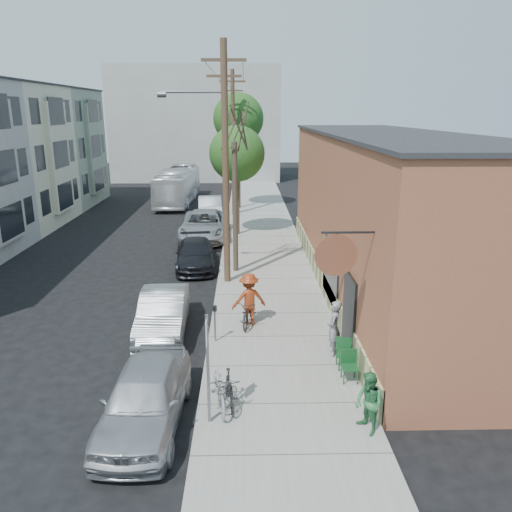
{
  "coord_description": "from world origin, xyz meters",
  "views": [
    {
      "loc": [
        3.25,
        -15.29,
        7.43
      ],
      "look_at": [
        3.7,
        5.01,
        1.5
      ],
      "focal_mm": 35.0,
      "sensor_mm": 36.0,
      "label": 1
    }
  ],
  "objects_px": {
    "parked_bike_b": "(220,388)",
    "car_1": "(163,313)",
    "parked_bike_a": "(230,389)",
    "tree_leafy_far": "(238,119)",
    "car_2": "(195,254)",
    "car_3": "(204,225)",
    "parking_meter_near": "(215,317)",
    "patron_green": "(369,403)",
    "car_4": "(210,208)",
    "tree_leafy_mid": "(237,154)",
    "utility_pole_near": "(224,161)",
    "patio_chair_a": "(345,354)",
    "sign_post": "(208,359)",
    "cyclist": "(249,299)",
    "tree_bare": "(235,208)",
    "bus": "(178,186)",
    "patron_grey": "(334,328)",
    "parking_meter_far": "(226,237)",
    "patio_chair_b": "(350,367)",
    "car_0": "(145,397)"
  },
  "relations": [
    {
      "from": "patio_chair_b",
      "to": "car_4",
      "type": "distance_m",
      "value": 23.35
    },
    {
      "from": "patron_green",
      "to": "bus",
      "type": "xyz_separation_m",
      "value": [
        -8.4,
        31.49,
        0.52
      ]
    },
    {
      "from": "car_2",
      "to": "car_4",
      "type": "xyz_separation_m",
      "value": [
        -0.03,
        11.55,
        0.1
      ]
    },
    {
      "from": "car_3",
      "to": "sign_post",
      "type": "bearing_deg",
      "value": -85.61
    },
    {
      "from": "tree_leafy_far",
      "to": "patio_chair_a",
      "type": "bearing_deg",
      "value": -82.51
    },
    {
      "from": "parked_bike_a",
      "to": "car_0",
      "type": "bearing_deg",
      "value": -172.27
    },
    {
      "from": "tree_leafy_mid",
      "to": "patio_chair_b",
      "type": "distance_m",
      "value": 18.32
    },
    {
      "from": "patron_grey",
      "to": "car_0",
      "type": "height_order",
      "value": "patron_grey"
    },
    {
      "from": "parked_bike_a",
      "to": "tree_leafy_far",
      "type": "bearing_deg",
      "value": 81.7
    },
    {
      "from": "patio_chair_a",
      "to": "parked_bike_b",
      "type": "xyz_separation_m",
      "value": [
        -3.55,
        -1.86,
        0.05
      ]
    },
    {
      "from": "parking_meter_far",
      "to": "car_1",
      "type": "relative_size",
      "value": 0.28
    },
    {
      "from": "patron_green",
      "to": "sign_post",
      "type": "bearing_deg",
      "value": -119.89
    },
    {
      "from": "car_4",
      "to": "patron_green",
      "type": "bearing_deg",
      "value": -82.7
    },
    {
      "from": "car_1",
      "to": "parking_meter_near",
      "type": "bearing_deg",
      "value": -32.09
    },
    {
      "from": "tree_leafy_mid",
      "to": "parked_bike_b",
      "type": "distance_m",
      "value": 19.09
    },
    {
      "from": "patron_grey",
      "to": "tree_leafy_mid",
      "type": "bearing_deg",
      "value": -152.79
    },
    {
      "from": "parking_meter_near",
      "to": "car_2",
      "type": "bearing_deg",
      "value": 99.62
    },
    {
      "from": "cyclist",
      "to": "tree_bare",
      "type": "bearing_deg",
      "value": -101.14
    },
    {
      "from": "patron_grey",
      "to": "bus",
      "type": "relative_size",
      "value": 0.17
    },
    {
      "from": "tree_bare",
      "to": "patron_green",
      "type": "height_order",
      "value": "tree_bare"
    },
    {
      "from": "tree_leafy_mid",
      "to": "tree_leafy_far",
      "type": "height_order",
      "value": "tree_leafy_far"
    },
    {
      "from": "patron_grey",
      "to": "car_3",
      "type": "xyz_separation_m",
      "value": [
        -5.15,
        15.32,
        -0.2
      ]
    },
    {
      "from": "tree_leafy_far",
      "to": "parked_bike_b",
      "type": "distance_m",
      "value": 27.95
    },
    {
      "from": "patron_grey",
      "to": "car_0",
      "type": "bearing_deg",
      "value": -41.37
    },
    {
      "from": "tree_leafy_far",
      "to": "car_4",
      "type": "height_order",
      "value": "tree_leafy_far"
    },
    {
      "from": "parked_bike_a",
      "to": "parked_bike_b",
      "type": "height_order",
      "value": "parked_bike_b"
    },
    {
      "from": "patron_grey",
      "to": "car_3",
      "type": "height_order",
      "value": "patron_grey"
    },
    {
      "from": "sign_post",
      "to": "car_4",
      "type": "height_order",
      "value": "sign_post"
    },
    {
      "from": "patio_chair_b",
      "to": "parked_bike_b",
      "type": "height_order",
      "value": "parked_bike_b"
    },
    {
      "from": "parked_bike_b",
      "to": "patron_green",
      "type": "bearing_deg",
      "value": -28.32
    },
    {
      "from": "sign_post",
      "to": "car_1",
      "type": "xyz_separation_m",
      "value": [
        -1.96,
        5.47,
        -1.11
      ]
    },
    {
      "from": "parking_meter_far",
      "to": "tree_leafy_mid",
      "type": "height_order",
      "value": "tree_leafy_mid"
    },
    {
      "from": "patron_grey",
      "to": "car_1",
      "type": "bearing_deg",
      "value": -94.46
    },
    {
      "from": "parked_bike_a",
      "to": "car_2",
      "type": "relative_size",
      "value": 0.33
    },
    {
      "from": "utility_pole_near",
      "to": "patio_chair_a",
      "type": "relative_size",
      "value": 11.36
    },
    {
      "from": "sign_post",
      "to": "car_3",
      "type": "bearing_deg",
      "value": 94.73
    },
    {
      "from": "car_2",
      "to": "car_3",
      "type": "xyz_separation_m",
      "value": [
        0.0,
        5.75,
        0.16
      ]
    },
    {
      "from": "car_0",
      "to": "car_4",
      "type": "height_order",
      "value": "car_0"
    },
    {
      "from": "parking_meter_near",
      "to": "parked_bike_b",
      "type": "height_order",
      "value": "parking_meter_near"
    },
    {
      "from": "tree_bare",
      "to": "cyclist",
      "type": "bearing_deg",
      "value": -84.78
    },
    {
      "from": "patron_grey",
      "to": "parked_bike_b",
      "type": "distance_m",
      "value": 4.34
    },
    {
      "from": "car_2",
      "to": "car_1",
      "type": "bearing_deg",
      "value": -98.23
    },
    {
      "from": "parked_bike_b",
      "to": "car_1",
      "type": "xyz_separation_m",
      "value": [
        -2.19,
        4.78,
        0.09
      ]
    },
    {
      "from": "sign_post",
      "to": "tree_leafy_far",
      "type": "bearing_deg",
      "value": 89.08
    },
    {
      "from": "tree_leafy_mid",
      "to": "patio_chair_a",
      "type": "relative_size",
      "value": 7.38
    },
    {
      "from": "parking_meter_far",
      "to": "parked_bike_a",
      "type": "bearing_deg",
      "value": -87.7
    },
    {
      "from": "parking_meter_near",
      "to": "parked_bike_a",
      "type": "height_order",
      "value": "parking_meter_near"
    },
    {
      "from": "patron_grey",
      "to": "parked_bike_b",
      "type": "bearing_deg",
      "value": -35.12
    },
    {
      "from": "patron_green",
      "to": "tree_leafy_mid",
      "type": "bearing_deg",
      "value": 167.19
    },
    {
      "from": "car_1",
      "to": "tree_bare",
      "type": "bearing_deg",
      "value": 67.12
    }
  ]
}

